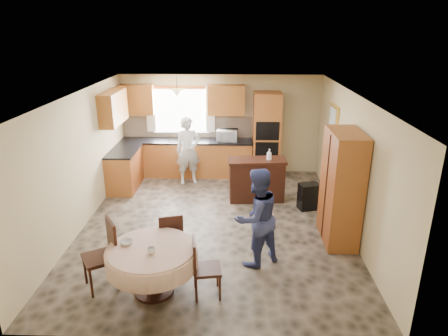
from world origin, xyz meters
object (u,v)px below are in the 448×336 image
cupboard (341,188)px  chair_left (105,251)px  dining_table (152,258)px  chair_right (202,265)px  chair_back (171,236)px  person_dining (256,218)px  person_sink (188,151)px  oven_tower (266,135)px  sideboard (256,181)px

cupboard → chair_left: 4.00m
dining_table → chair_right: (0.70, -0.03, -0.08)m
chair_back → person_dining: size_ratio=0.56×
cupboard → person_dining: size_ratio=1.23×
chair_right → person_sink: size_ratio=0.55×
oven_tower → chair_right: oven_tower is taller
chair_back → chair_right: bearing=109.1°
cupboard → chair_back: cupboard is taller
chair_back → dining_table: bearing=62.0°
chair_back → person_sink: 3.55m
chair_back → chair_right: size_ratio=1.02×
dining_table → person_dining: bearing=28.3°
cupboard → chair_back: size_ratio=2.20×
dining_table → person_dining: size_ratio=0.79×
oven_tower → sideboard: (-0.30, -1.50, -0.62)m
oven_tower → dining_table: bearing=-111.8°
oven_tower → dining_table: size_ratio=1.65×
dining_table → chair_left: 0.74m
chair_back → person_dining: person_dining is taller
cupboard → sideboard: bearing=129.3°
chair_right → person_sink: person_sink is taller
dining_table → chair_right: size_ratio=1.45×
cupboard → person_dining: cupboard is taller
sideboard → chair_back: (-1.47, -2.55, 0.06)m
cupboard → chair_right: cupboard is taller
chair_left → person_sink: person_sink is taller
oven_tower → chair_back: (-1.77, -4.06, -0.56)m
chair_right → chair_left: bearing=73.5°
oven_tower → sideboard: oven_tower is taller
sideboard → chair_left: chair_left is taller
chair_back → person_sink: bearing=-104.7°
cupboard → dining_table: cupboard is taller
sideboard → oven_tower: bearing=74.1°
sideboard → person_sink: bearing=143.8°
sideboard → chair_back: chair_back is taller
sideboard → dining_table: bearing=-120.8°
sideboard → chair_left: size_ratio=1.20×
chair_right → person_dining: size_ratio=0.55×
cupboard → person_sink: size_ratio=1.22×
sideboard → chair_back: size_ratio=1.36×
chair_right → person_sink: (-0.67, 4.30, 0.32)m
dining_table → chair_left: size_ratio=1.25×
dining_table → person_sink: bearing=89.6°
sideboard → cupboard: (1.37, -1.68, 0.56)m
oven_tower → person_dining: (-0.43, -3.99, -0.25)m
oven_tower → chair_left: 5.35m
dining_table → person_sink: person_sink is taller
sideboard → person_sink: 1.90m
person_sink → chair_back: bearing=-106.0°
sideboard → chair_right: size_ratio=1.39×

